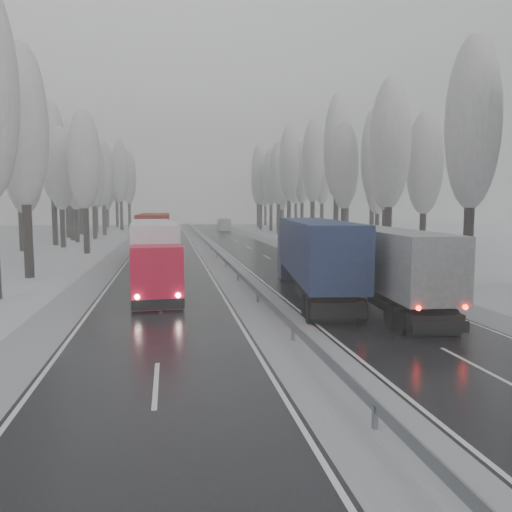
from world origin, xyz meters
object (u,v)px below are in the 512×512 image
object	(u,v)px
truck_grey_tarp	(376,260)
truck_blue_box	(312,252)
truck_red_red	(154,234)
truck_red_white	(153,250)
box_truck_distant	(224,225)
truck_cream_box	(308,242)

from	to	relation	value
truck_grey_tarp	truck_blue_box	xyz separation A→B (m)	(-2.74, 2.97, 0.21)
truck_blue_box	truck_red_red	distance (m)	22.07
truck_grey_tarp	truck_blue_box	size ratio (longest dim) A/B	0.92
truck_blue_box	truck_red_white	distance (m)	10.43
box_truck_distant	truck_red_white	distance (m)	72.41
truck_blue_box	truck_red_white	world-z (taller)	truck_blue_box
truck_red_white	truck_blue_box	bearing A→B (deg)	-28.75
truck_blue_box	truck_cream_box	size ratio (longest dim) A/B	1.10
truck_grey_tarp	truck_red_red	distance (m)	25.98
truck_grey_tarp	box_truck_distant	distance (m)	78.82
truck_red_white	truck_red_red	size ratio (longest dim) A/B	0.95
truck_cream_box	truck_red_red	bearing A→B (deg)	150.93
truck_blue_box	truck_red_red	world-z (taller)	truck_red_red
box_truck_distant	truck_red_red	world-z (taller)	truck_red_red
truck_red_red	truck_red_white	bearing A→B (deg)	-88.64
truck_cream_box	truck_red_white	world-z (taller)	truck_red_white
truck_cream_box	truck_grey_tarp	bearing A→B (deg)	-86.71
truck_grey_tarp	truck_red_red	bearing A→B (deg)	122.97
truck_red_red	truck_grey_tarp	bearing A→B (deg)	-61.20
truck_blue_box	box_truck_distant	size ratio (longest dim) A/B	2.47
truck_blue_box	truck_cream_box	world-z (taller)	truck_blue_box
truck_cream_box	box_truck_distant	world-z (taller)	truck_cream_box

